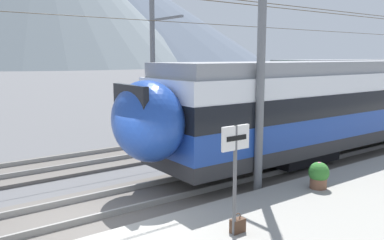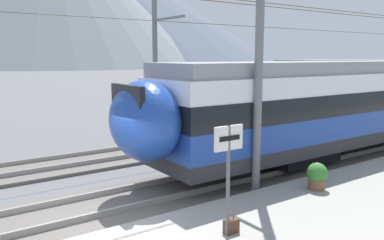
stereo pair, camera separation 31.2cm
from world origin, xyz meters
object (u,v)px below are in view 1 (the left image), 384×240
at_px(handbag_near_sign, 238,225).
at_px(catenary_mast_mid, 258,60).
at_px(catenary_mast_far_side, 155,61).
at_px(potted_plant_platform_edge, 319,174).
at_px(platform_sign, 235,156).

bearing_deg(handbag_near_sign, catenary_mast_mid, 39.00).
relative_size(catenary_mast_far_side, potted_plant_platform_edge, 63.24).
bearing_deg(catenary_mast_mid, catenary_mast_far_side, 78.74).
bearing_deg(platform_sign, catenary_mast_far_side, 67.06).
xyz_separation_m(platform_sign, handbag_near_sign, (0.14, 0.04, -1.54)).
height_order(platform_sign, potted_plant_platform_edge, platform_sign).
bearing_deg(platform_sign, catenary_mast_mid, 38.09).
xyz_separation_m(catenary_mast_mid, handbag_near_sign, (-2.70, -2.18, -3.43)).
relative_size(catenary_mast_far_side, handbag_near_sign, 111.65).
xyz_separation_m(catenary_mast_far_side, handbag_near_sign, (-4.38, -10.64, -3.30)).
bearing_deg(potted_plant_platform_edge, catenary_mast_mid, 128.19).
relative_size(catenary_mast_mid, platform_sign, 20.60).
relative_size(catenary_mast_far_side, platform_sign, 20.60).
xyz_separation_m(catenary_mast_mid, platform_sign, (-2.84, -2.22, -1.88)).
relative_size(catenary_mast_mid, catenary_mast_far_side, 1.00).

